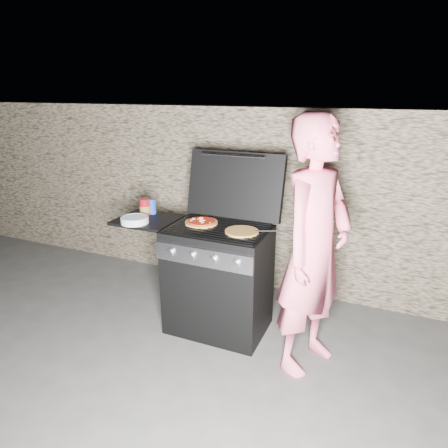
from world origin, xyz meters
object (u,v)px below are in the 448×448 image
at_px(sauce_jar, 145,207).
at_px(person, 314,249).
at_px(pizza_topped, 201,222).
at_px(gas_grill, 192,274).

distance_m(sauce_jar, person, 1.56).
distance_m(pizza_topped, sauce_jar, 0.58).
xyz_separation_m(gas_grill, person, (1.04, -0.14, 0.46)).
xyz_separation_m(pizza_topped, person, (0.96, -0.18, -0.01)).
relative_size(gas_grill, sauce_jar, 9.41).
xyz_separation_m(gas_grill, sauce_jar, (-0.50, 0.10, 0.52)).
relative_size(gas_grill, person, 0.73).
height_order(gas_grill, sauce_jar, sauce_jar).
bearing_deg(gas_grill, person, -7.83).
relative_size(sauce_jar, person, 0.08).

